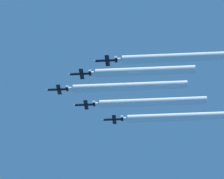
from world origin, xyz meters
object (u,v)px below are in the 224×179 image
at_px(jet_lead, 57,89).
at_px(jet_left_wingman, 80,74).
at_px(jet_right_wingman, 84,105).
at_px(jet_outer_left, 106,61).
at_px(jet_outer_right, 113,119).

distance_m(jet_lead, jet_left_wingman, 17.65).
bearing_deg(jet_right_wingman, jet_outer_left, -160.50).
xyz_separation_m(jet_lead, jet_right_wingman, (11.49, -11.68, -1.47)).
distance_m(jet_left_wingman, jet_right_wingman, 24.43).
relative_size(jet_lead, jet_outer_left, 1.00).
bearing_deg(jet_left_wingman, jet_outer_right, -18.97).
relative_size(jet_left_wingman, jet_outer_left, 1.00).
bearing_deg(jet_right_wingman, jet_left_wingman, -179.32).
bearing_deg(jet_right_wingman, jet_outer_right, -47.02).
xyz_separation_m(jet_left_wingman, jet_right_wingman, (24.42, 0.29, -0.53)).
bearing_deg(jet_lead, jet_outer_left, -135.37).
xyz_separation_m(jet_lead, jet_outer_right, (23.39, -24.45, -2.74)).
height_order(jet_lead, jet_left_wingman, jet_lead).
distance_m(jet_lead, jet_outer_right, 33.95).
height_order(jet_lead, jet_outer_right, jet_lead).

